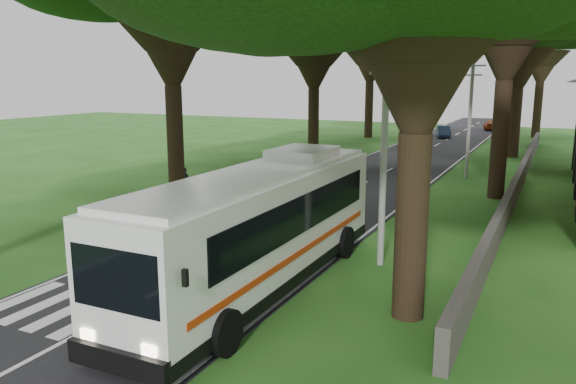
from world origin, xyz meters
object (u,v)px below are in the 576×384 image
at_px(pole_mid, 470,115).
at_px(pedestrian, 185,181).
at_px(pole_near, 384,150).
at_px(coach_bus, 261,225).
at_px(distant_car_b, 443,132).
at_px(distant_car_c, 491,125).
at_px(pole_far, 501,103).

xyz_separation_m(pole_mid, pedestrian, (-13.81, -12.79, -3.40)).
relative_size(pole_near, pole_mid, 1.00).
xyz_separation_m(pole_near, pedestrian, (-13.81, 7.21, -3.40)).
bearing_deg(coach_bus, distant_car_b, 93.99).
distance_m(pole_near, distant_car_c, 57.35).
bearing_deg(pedestrian, pole_near, -120.17).
distance_m(pole_mid, coach_bus, 24.09).
distance_m(pole_near, distant_car_b, 45.87).
xyz_separation_m(pole_near, pole_mid, (0.00, 20.00, 0.00)).
relative_size(distant_car_b, distant_car_c, 0.91).
height_order(pole_far, distant_car_b, pole_far).
xyz_separation_m(coach_bus, pedestrian, (-11.01, 11.04, -1.28)).
bearing_deg(distant_car_b, pole_mid, -92.07).
height_order(coach_bus, pedestrian, coach_bus).
height_order(distant_car_c, pedestrian, pedestrian).
distance_m(distant_car_b, pedestrian, 38.82).
bearing_deg(pole_near, distant_car_c, 92.50).
distance_m(pole_far, distant_car_c, 17.72).
xyz_separation_m(pole_mid, distant_car_c, (-2.50, 37.18, -3.53)).
bearing_deg(coach_bus, pedestrian, 134.83).
height_order(pole_mid, coach_bus, pole_mid).
distance_m(pole_near, coach_bus, 5.19).
height_order(pole_mid, pole_far, same).
relative_size(distant_car_c, pedestrian, 2.75).
height_order(pole_near, distant_car_c, pole_near).
distance_m(pole_near, pedestrian, 15.94).
bearing_deg(distant_car_c, pole_far, 89.26).
xyz_separation_m(pole_near, pole_far, (0.00, 40.00, 0.00)).
relative_size(pole_far, distant_car_c, 1.86).
height_order(pole_mid, distant_car_b, pole_mid).
bearing_deg(pole_far, pole_mid, -90.00).
bearing_deg(pole_far, pedestrian, -112.83).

